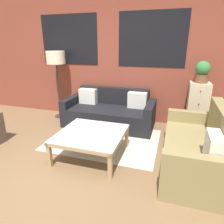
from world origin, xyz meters
The scene contains 9 objects.
ground_plane centered at (0.00, 0.00, 0.00)m, with size 16.00×16.00×0.00m, color brown.
wall_back_brick centered at (0.00, 2.44, 1.41)m, with size 8.40×0.09×2.80m.
rug centered at (0.31, 1.21, 0.00)m, with size 1.99×1.47×0.00m.
couch_dark centered at (0.18, 1.95, 0.28)m, with size 1.93×0.88×0.78m.
settee_vintage centered at (1.88, 0.74, 0.31)m, with size 0.80×1.65×0.92m.
coffee_table centered at (0.31, 0.62, 0.35)m, with size 1.00×1.00×0.41m.
floor_lamp centered at (-1.15, 2.08, 1.37)m, with size 0.42×0.42×1.56m.
drawer_cabinet centered at (1.96, 2.17, 0.50)m, with size 0.38×0.41×1.01m.
potted_plant centered at (1.96, 2.17, 1.22)m, with size 0.27×0.27×0.41m.
Camera 1 is at (1.48, -1.99, 1.73)m, focal length 32.00 mm.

